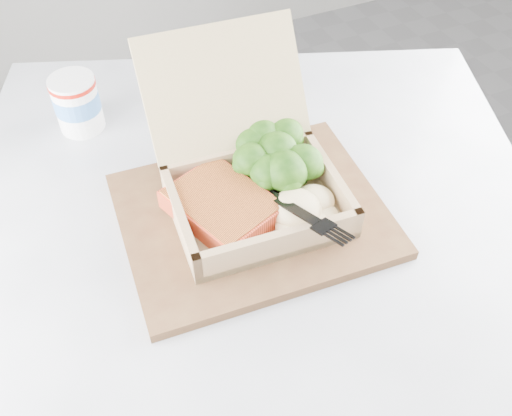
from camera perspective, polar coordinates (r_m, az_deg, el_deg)
name	(u,v)px	position (r m, az deg, el deg)	size (l,w,h in m)	color
cafe_table	(252,304)	(0.86, -0.44, -9.62)	(0.98, 0.98, 0.71)	black
serving_tray	(252,215)	(0.71, -0.35, -0.69)	(0.32, 0.26, 0.01)	brown
takeout_container	(246,166)	(0.70, -0.97, 4.25)	(0.22, 0.27, 0.17)	tan
salmon_fillet	(222,206)	(0.68, -3.41, 0.18)	(0.10, 0.13, 0.03)	#FF5131
broccoli_pile	(277,157)	(0.73, 2.11, 5.11)	(0.13, 0.13, 0.05)	#3E781A
mashed_potatoes	(296,209)	(0.68, 4.06, -0.07)	(0.10, 0.09, 0.03)	beige
plastic_fork	(272,192)	(0.67, 1.60, 1.58)	(0.06, 0.17, 0.03)	black
paper_cup	(77,102)	(0.86, -17.49, 10.08)	(0.07, 0.07, 0.08)	white
receipt	(256,131)	(0.84, -0.04, 7.69)	(0.07, 0.14, 0.00)	white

